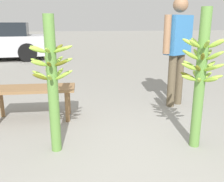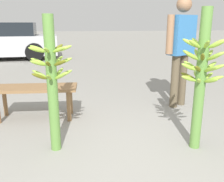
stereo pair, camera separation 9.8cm
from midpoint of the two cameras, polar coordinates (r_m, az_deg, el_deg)
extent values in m
plane|color=gray|center=(2.52, 4.83, -17.29)|extent=(80.00, 80.00, 0.00)
cylinder|color=#5B8C3D|center=(2.65, -12.47, 1.10)|extent=(0.11, 0.11, 1.44)
ellipsoid|color=#93BC3D|center=(2.72, -13.65, 9.59)|extent=(0.09, 0.18, 0.09)
ellipsoid|color=#93BC3D|center=(2.65, -15.64, 9.32)|extent=(0.18, 0.10, 0.09)
ellipsoid|color=#93BC3D|center=(2.53, -15.71, 9.06)|extent=(0.17, 0.12, 0.09)
ellipsoid|color=#93BC3D|center=(2.46, -13.60, 9.02)|extent=(0.06, 0.18, 0.09)
ellipsoid|color=#93BC3D|center=(2.48, -10.96, 9.24)|extent=(0.15, 0.16, 0.09)
ellipsoid|color=#93BC3D|center=(2.59, -9.95, 9.53)|extent=(0.18, 0.05, 0.09)
ellipsoid|color=#656718|center=(2.69, -11.20, 9.69)|extent=(0.13, 0.17, 0.09)
ellipsoid|color=#93BC3D|center=(2.61, -9.85, 6.71)|extent=(0.18, 0.06, 0.09)
ellipsoid|color=#93BC3D|center=(2.71, -11.16, 6.95)|extent=(0.12, 0.17, 0.09)
ellipsoid|color=#93BC3D|center=(2.73, -13.59, 6.87)|extent=(0.10, 0.18, 0.09)
ellipsoid|color=#93BC3D|center=(2.66, -15.47, 6.52)|extent=(0.18, 0.09, 0.09)
ellipsoid|color=#93BC3D|center=(2.54, -15.42, 6.14)|extent=(0.17, 0.13, 0.09)
ellipsoid|color=#656718|center=(2.47, -13.29, 6.04)|extent=(0.05, 0.18, 0.09)
ellipsoid|color=#656718|center=(2.50, -10.73, 6.30)|extent=(0.15, 0.15, 0.09)
ellipsoid|color=#93BC3D|center=(2.63, -9.78, 3.86)|extent=(0.18, 0.06, 0.11)
ellipsoid|color=#93BC3D|center=(2.73, -11.03, 4.20)|extent=(0.12, 0.17, 0.11)
ellipsoid|color=#93BC3D|center=(2.75, -13.37, 4.14)|extent=(0.09, 0.18, 0.11)
ellipsoid|color=#93BC3D|center=(2.68, -15.20, 3.73)|extent=(0.18, 0.09, 0.11)
ellipsoid|color=#656718|center=(2.57, -15.17, 3.24)|extent=(0.17, 0.12, 0.11)
ellipsoid|color=#93BC3D|center=(2.50, -13.13, 3.06)|extent=(0.06, 0.18, 0.11)
ellipsoid|color=#93BC3D|center=(2.53, -10.65, 3.34)|extent=(0.15, 0.15, 0.11)
cylinder|color=#5B8C3D|center=(2.80, 20.49, 1.99)|extent=(0.11, 0.11, 1.51)
ellipsoid|color=#93BC3D|center=(2.69, 23.81, 9.74)|extent=(0.13, 0.17, 0.12)
ellipsoid|color=#93BC3D|center=(2.80, 23.77, 9.92)|extent=(0.18, 0.06, 0.12)
ellipsoid|color=#656718|center=(2.87, 21.94, 10.21)|extent=(0.15, 0.16, 0.12)
ellipsoid|color=#93BC3D|center=(2.85, 19.66, 10.39)|extent=(0.06, 0.18, 0.12)
ellipsoid|color=#93BC3D|center=(2.75, 18.48, 10.34)|extent=(0.18, 0.13, 0.12)
ellipsoid|color=#93BC3D|center=(2.64, 19.40, 10.09)|extent=(0.18, 0.10, 0.12)
ellipsoid|color=#93BC3D|center=(2.62, 21.84, 9.82)|extent=(0.09, 0.18, 0.12)
ellipsoid|color=#93BC3D|center=(2.87, 19.90, 7.97)|extent=(0.05, 0.18, 0.12)
ellipsoid|color=#93BC3D|center=(2.79, 18.37, 7.90)|extent=(0.16, 0.15, 0.12)
ellipsoid|color=#93BC3D|center=(2.68, 18.80, 7.58)|extent=(0.18, 0.07, 0.12)
ellipsoid|color=#656718|center=(2.62, 21.01, 7.24)|extent=(0.12, 0.18, 0.12)
ellipsoid|color=#93BC3D|center=(2.68, 23.24, 7.16)|extent=(0.11, 0.18, 0.12)
ellipsoid|color=#93BC3D|center=(2.79, 23.69, 7.39)|extent=(0.18, 0.09, 0.12)
ellipsoid|color=#93BC3D|center=(2.88, 22.19, 7.75)|extent=(0.17, 0.14, 0.12)
ellipsoid|color=#93BC3D|center=(2.77, 23.57, 4.88)|extent=(0.18, 0.13, 0.11)
ellipsoid|color=#93BC3D|center=(2.88, 22.54, 5.33)|extent=(0.18, 0.10, 0.11)
ellipsoid|color=#93BC3D|center=(2.90, 20.29, 5.63)|extent=(0.10, 0.19, 0.11)
ellipsoid|color=#93BC3D|center=(2.83, 18.39, 5.59)|extent=(0.13, 0.17, 0.11)
ellipsoid|color=#93BC3D|center=(2.72, 18.20, 5.22)|extent=(0.18, 0.06, 0.11)
ellipsoid|color=#656718|center=(2.64, 20.05, 4.78)|extent=(0.16, 0.16, 0.11)
ellipsoid|color=#93BC3D|center=(2.67, 22.52, 4.63)|extent=(0.07, 0.19, 0.11)
ellipsoid|color=#93BC3D|center=(2.72, 18.14, 2.70)|extent=(0.19, 0.05, 0.10)
ellipsoid|color=#93BC3D|center=(2.66, 20.25, 2.23)|extent=(0.14, 0.17, 0.10)
ellipsoid|color=#93BC3D|center=(2.70, 22.62, 2.19)|extent=(0.09, 0.19, 0.10)
ellipsoid|color=#93BC3D|center=(2.82, 23.32, 2.60)|extent=(0.19, 0.11, 0.10)
ellipsoid|color=#93BC3D|center=(2.91, 21.99, 3.12)|extent=(0.18, 0.13, 0.10)
ellipsoid|color=#93BC3D|center=(2.92, 19.67, 3.38)|extent=(0.07, 0.19, 0.10)
ellipsoid|color=#656718|center=(2.84, 17.97, 3.21)|extent=(0.15, 0.16, 0.10)
cylinder|color=brown|center=(4.36, 16.44, 2.46)|extent=(0.17, 0.17, 0.86)
cylinder|color=brown|center=(4.20, 14.77, 2.10)|extent=(0.17, 0.17, 0.86)
cube|color=#3372B2|center=(4.18, 16.36, 12.15)|extent=(0.50, 0.40, 0.61)
cylinder|color=#936B4C|center=(4.41, 18.63, 12.31)|extent=(0.15, 0.15, 0.58)
cylinder|color=#936B4C|center=(3.95, 13.85, 12.39)|extent=(0.15, 0.15, 0.58)
sphere|color=#936B4C|center=(4.18, 16.85, 18.41)|extent=(0.23, 0.23, 0.23)
cube|color=olive|center=(3.71, -16.57, 0.66)|extent=(1.21, 0.51, 0.04)
cylinder|color=olive|center=(4.04, -22.65, -2.22)|extent=(0.06, 0.06, 0.44)
cylinder|color=olive|center=(3.85, -8.75, -2.00)|extent=(0.06, 0.06, 0.44)
cylinder|color=olive|center=(3.56, -9.06, -3.49)|extent=(0.06, 0.06, 0.44)
cube|color=black|center=(10.37, -23.54, 12.87)|extent=(2.45, 1.77, 0.47)
cylinder|color=black|center=(9.50, -16.98, 8.50)|extent=(0.67, 0.25, 0.65)
cylinder|color=black|center=(11.07, -16.46, 9.43)|extent=(0.67, 0.25, 0.65)
camera|label=1|loc=(0.05, -89.03, 0.27)|focal=40.00mm
camera|label=2|loc=(0.05, 90.97, -0.27)|focal=40.00mm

